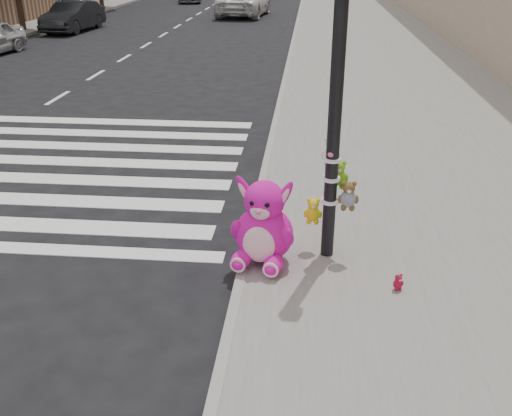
% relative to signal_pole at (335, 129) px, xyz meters
% --- Properties ---
extents(ground, '(120.00, 120.00, 0.00)m').
position_rel_signal_pole_xyz_m(ground, '(-2.61, -1.81, -1.81)').
color(ground, black).
rests_on(ground, ground).
extents(sidewalk_near, '(7.00, 80.00, 0.14)m').
position_rel_signal_pole_xyz_m(sidewalk_near, '(2.39, 8.19, -1.74)').
color(sidewalk_near, slate).
rests_on(sidewalk_near, ground).
extents(curb_edge, '(0.12, 80.00, 0.15)m').
position_rel_signal_pole_xyz_m(curb_edge, '(-1.06, 8.19, -1.74)').
color(curb_edge, gray).
rests_on(curb_edge, ground).
extents(signal_pole, '(0.67, 0.49, 4.00)m').
position_rel_signal_pole_xyz_m(signal_pole, '(0.00, 0.00, 0.00)').
color(signal_pole, black).
rests_on(signal_pole, sidewalk_near).
extents(pink_bunny, '(0.83, 0.94, 1.14)m').
position_rel_signal_pole_xyz_m(pink_bunny, '(-0.82, -0.27, -1.21)').
color(pink_bunny, '#DD12A5').
rests_on(pink_bunny, sidewalk_near).
extents(red_teddy, '(0.17, 0.15, 0.21)m').
position_rel_signal_pole_xyz_m(red_teddy, '(0.79, -0.80, -1.57)').
color(red_teddy, '#AC1130').
rests_on(red_teddy, sidewalk_near).
extents(car_dark_far, '(1.81, 4.33, 1.39)m').
position_rel_signal_pole_xyz_m(car_dark_far, '(-11.62, 20.93, -1.12)').
color(car_dark_far, black).
rests_on(car_dark_far, ground).
extents(car_white_near, '(2.93, 5.53, 1.48)m').
position_rel_signal_pole_xyz_m(car_white_near, '(-4.25, 28.05, -1.07)').
color(car_white_near, silver).
rests_on(car_white_near, ground).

